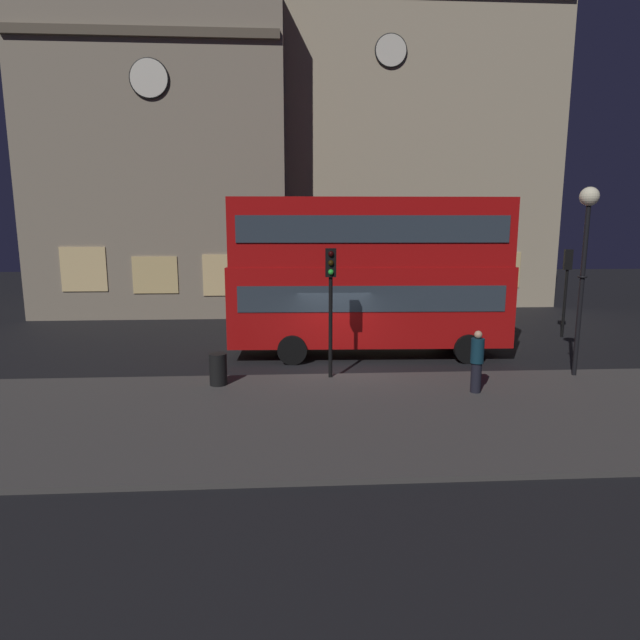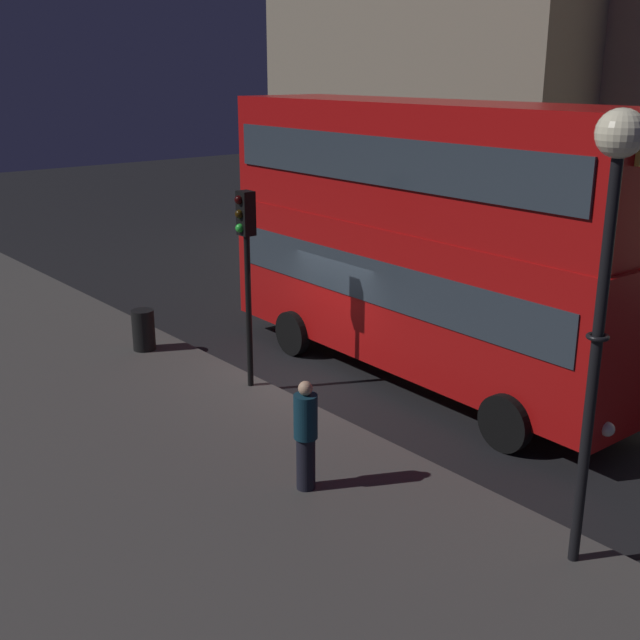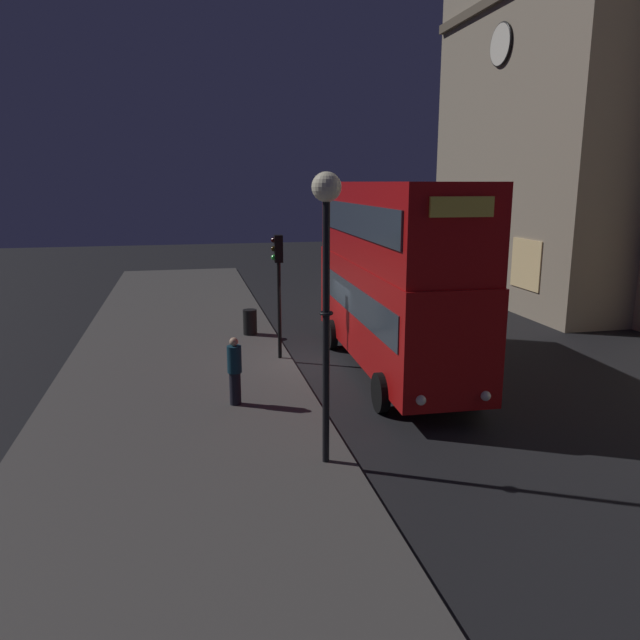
{
  "view_description": "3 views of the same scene",
  "coord_description": "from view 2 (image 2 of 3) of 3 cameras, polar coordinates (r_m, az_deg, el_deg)",
  "views": [
    {
      "loc": [
        -1.55,
        -17.04,
        4.73
      ],
      "look_at": [
        -0.5,
        0.37,
        1.62
      ],
      "focal_mm": 29.54,
      "sensor_mm": 36.0,
      "label": 1
    },
    {
      "loc": [
        12.16,
        -9.91,
        6.28
      ],
      "look_at": [
        0.54,
        -0.15,
        1.48
      ],
      "focal_mm": 44.55,
      "sensor_mm": 36.0,
      "label": 2
    },
    {
      "loc": [
        18.7,
        -4.15,
        5.69
      ],
      "look_at": [
        1.24,
        -0.32,
        1.66
      ],
      "focal_mm": 34.45,
      "sensor_mm": 36.0,
      "label": 3
    }
  ],
  "objects": [
    {
      "name": "ground_plane",
      "position": [
        16.9,
        -0.78,
        -4.27
      ],
      "size": [
        80.0,
        80.0,
        0.0
      ],
      "primitive_type": "plane",
      "color": "black"
    },
    {
      "name": "pedestrian",
      "position": [
        12.09,
        -1.03,
        -8.21
      ],
      "size": [
        0.37,
        0.37,
        1.76
      ],
      "rotation": [
        0.0,
        0.0,
        2.77
      ],
      "color": "black",
      "rests_on": "sidewalk_slab"
    },
    {
      "name": "building_with_clock",
      "position": [
        32.07,
        11.0,
        20.78
      ],
      "size": [
        13.17,
        9.69,
        16.49
      ],
      "color": "gray",
      "rests_on": "ground"
    },
    {
      "name": "street_lamp",
      "position": [
        9.78,
        20.1,
        6.18
      ],
      "size": [
        0.56,
        0.56,
        5.77
      ],
      "color": "black",
      "rests_on": "sidewalk_slab"
    },
    {
      "name": "litter_bin",
      "position": [
        18.6,
        -12.56,
        -0.69
      ],
      "size": [
        0.52,
        0.52,
        0.94
      ],
      "primitive_type": "cylinder",
      "color": "black",
      "rests_on": "sidewalk_slab"
    },
    {
      "name": "double_decker_bus",
      "position": [
        16.28,
        7.31,
        6.36
      ],
      "size": [
        10.21,
        2.99,
        5.7
      ],
      "rotation": [
        0.0,
        0.0,
        -0.03
      ],
      "color": "#B20F0F",
      "rests_on": "ground"
    },
    {
      "name": "traffic_light_near_kerb",
      "position": [
        15.47,
        -5.32,
        5.13
      ],
      "size": [
        0.33,
        0.37,
        3.96
      ],
      "rotation": [
        0.0,
        0.0,
        -0.04
      ],
      "color": "black",
      "rests_on": "sidewalk_slab"
    },
    {
      "name": "sidewalk_slab",
      "position": [
        14.7,
        -14.62,
        -8.11
      ],
      "size": [
        44.0,
        7.08,
        0.12
      ],
      "primitive_type": "cube",
      "color": "#423F3D",
      "rests_on": "ground"
    }
  ]
}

